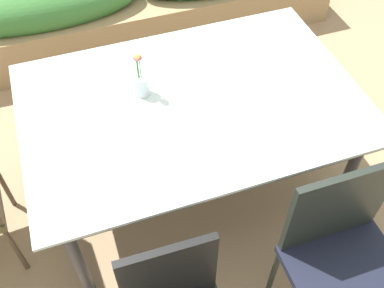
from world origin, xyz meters
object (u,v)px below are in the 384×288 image
at_px(dining_table, 192,110).
at_px(planter_box, 142,5).
at_px(chair_near_right, 345,257).
at_px(flower_vase, 141,81).

xyz_separation_m(dining_table, planter_box, (0.13, 1.56, -0.37)).
xyz_separation_m(chair_near_right, flower_vase, (-0.60, 1.04, 0.29)).
height_order(dining_table, flower_vase, flower_vase).
xyz_separation_m(flower_vase, planter_box, (0.35, 1.43, -0.52)).
height_order(chair_near_right, flower_vase, flower_vase).
height_order(dining_table, chair_near_right, chair_near_right).
height_order(flower_vase, planter_box, flower_vase).
distance_m(chair_near_right, planter_box, 2.49).
distance_m(dining_table, planter_box, 1.61).
distance_m(dining_table, flower_vase, 0.29).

